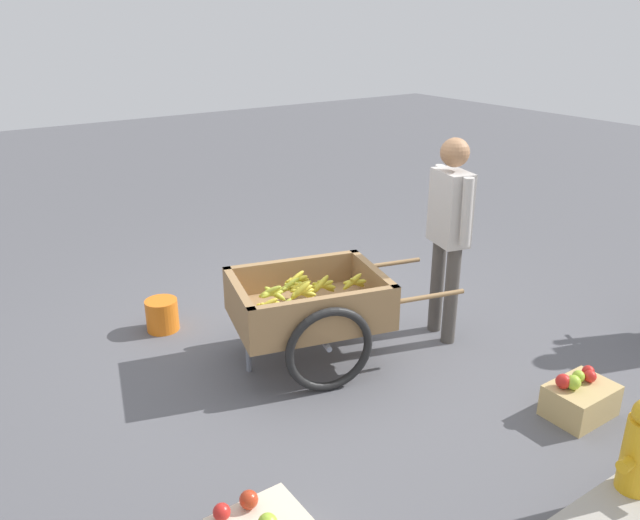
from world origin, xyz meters
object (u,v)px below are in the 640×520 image
object	(u,v)px
fire_hydrant	(639,456)
apple_crate	(580,398)
vendor_person	(449,222)
plastic_bucket	(162,315)
fruit_cart	(309,308)

from	to	relation	value
fire_hydrant	apple_crate	size ratio (longest dim) A/B	1.52
vendor_person	plastic_bucket	xyz separation A→B (m)	(1.85, -1.39, -0.84)
fruit_cart	apple_crate	size ratio (longest dim) A/B	4.06
fire_hydrant	plastic_bucket	world-z (taller)	fire_hydrant
vendor_person	apple_crate	bearing A→B (deg)	88.32
apple_crate	vendor_person	bearing A→B (deg)	-91.68
fire_hydrant	plastic_bucket	bearing A→B (deg)	-68.75
vendor_person	fire_hydrant	bearing A→B (deg)	74.60
fruit_cart	fire_hydrant	distance (m)	2.33
fire_hydrant	plastic_bucket	xyz separation A→B (m)	(1.31, -3.36, -0.20)
plastic_bucket	apple_crate	world-z (taller)	apple_crate
fruit_cart	fire_hydrant	bearing A→B (deg)	104.24
fruit_cart	vendor_person	size ratio (longest dim) A/B	1.10
fire_hydrant	plastic_bucket	distance (m)	3.61
vendor_person	apple_crate	size ratio (longest dim) A/B	3.70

